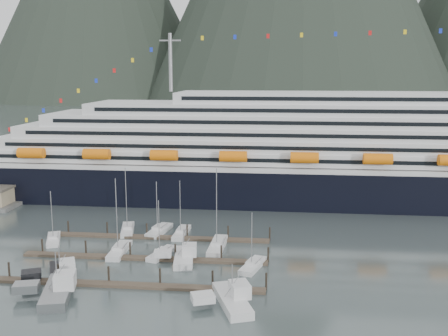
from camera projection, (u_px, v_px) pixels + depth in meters
The scene contains 17 objects.
ground at pixel (166, 266), 97.95m from camera, with size 1600.00×1600.00×0.00m, color #4F5D5C.
cruise_ship at pixel (313, 158), 146.29m from camera, with size 210.00×30.40×50.30m.
dock_near at pixel (125, 284), 88.69m from camera, with size 48.18×2.28×3.20m.
dock_mid at pixel (144, 258), 101.40m from camera, with size 48.18×2.28×3.20m.
dock_far at pixel (160, 237), 114.11m from camera, with size 48.18×2.28×3.20m.
sailboat_a at pixel (54, 240), 111.96m from camera, with size 5.70×9.27×11.70m.
sailboat_b at pixel (119, 251), 104.95m from camera, with size 3.20×10.72×15.98m.
sailboat_c at pixel (162, 254), 103.36m from camera, with size 4.71×8.99×11.82m.
sailboat_d at pixel (218, 246), 107.89m from camera, with size 3.18×12.11×17.47m.
sailboat_e at pixel (128, 230), 118.82m from camera, with size 4.86×10.39×15.46m.
sailboat_f at pixel (159, 231), 118.04m from camera, with size 4.52×10.20×12.52m.
sailboat_g at pixel (182, 233), 116.65m from camera, with size 2.66×10.05×12.97m.
sailboat_h at pixel (253, 266), 96.83m from camera, with size 5.07×9.29×11.30m.
trawler_a at pixel (59, 275), 91.50m from camera, with size 10.50×12.73×6.82m.
trawler_b at pixel (57, 290), 84.62m from camera, with size 10.47×13.23×8.24m.
trawler_d at pixel (231, 299), 81.61m from camera, with size 10.28×12.75×7.30m.
trawler_e at pixel (183, 257), 100.41m from camera, with size 8.41×11.02×6.91m.
Camera 1 is at (20.86, -91.27, 35.84)m, focal length 42.00 mm.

